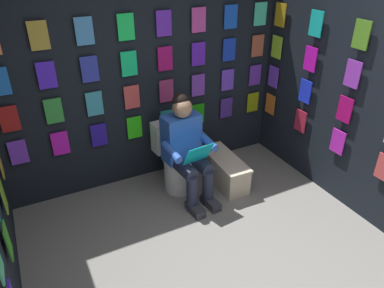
% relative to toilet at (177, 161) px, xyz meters
% --- Properties ---
extents(display_wall_back, '(3.36, 0.14, 2.29)m').
position_rel_toilet_xyz_m(display_wall_back, '(0.16, -0.44, 0.82)').
color(display_wall_back, black).
rests_on(display_wall_back, ground).
extents(display_wall_left, '(0.14, 2.10, 2.29)m').
position_rel_toilet_xyz_m(display_wall_left, '(-1.52, 0.66, 0.82)').
color(display_wall_left, black).
rests_on(display_wall_left, ground).
extents(toilet, '(0.42, 0.57, 0.77)m').
position_rel_toilet_xyz_m(toilet, '(0.00, 0.00, 0.00)').
color(toilet, white).
rests_on(toilet, ground).
extents(person_reading, '(0.55, 0.71, 1.19)m').
position_rel_toilet_xyz_m(person_reading, '(-0.02, 0.23, 0.27)').
color(person_reading, blue).
rests_on(person_reading, ground).
extents(comic_longbox_near, '(0.32, 0.76, 0.34)m').
position_rel_toilet_xyz_m(comic_longbox_near, '(-0.52, 0.20, -0.16)').
color(comic_longbox_near, beige).
rests_on(comic_longbox_near, ground).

